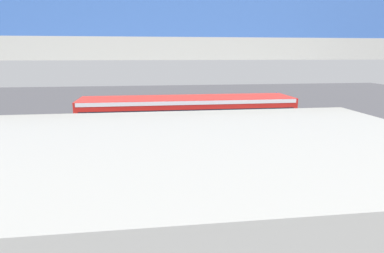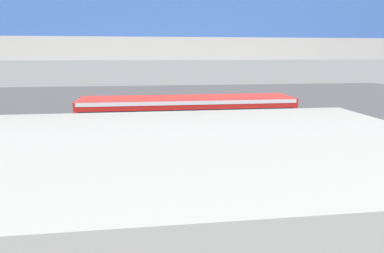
{
  "view_description": "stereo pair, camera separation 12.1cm",
  "coord_description": "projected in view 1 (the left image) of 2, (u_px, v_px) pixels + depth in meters",
  "views": [
    {
      "loc": [
        2.67,
        17.88,
        5.46
      ],
      "look_at": [
        0.33,
        0.77,
        1.6
      ],
      "focal_mm": 30.51,
      "sensor_mm": 36.0,
      "label": 1
    },
    {
      "loc": [
        2.55,
        17.9,
        5.46
      ],
      "look_at": [
        0.33,
        0.77,
        1.6
      ],
      "focal_mm": 30.51,
      "sensor_mm": 36.0,
      "label": 2
    }
  ],
  "objects": [
    {
      "name": "lane_dash_left",
      "position": [
        220.0,
        137.0,
        21.73
      ],
      "size": [
        2.0,
        0.2,
        0.01
      ],
      "primitive_type": "cube",
      "color": "silver",
      "rests_on": "ground"
    },
    {
      "name": "lane_dash_centre",
      "position": [
        159.0,
        140.0,
        21.2
      ],
      "size": [
        2.0,
        0.2,
        0.01
      ],
      "primitive_type": "cube",
      "color": "silver",
      "rests_on": "ground"
    },
    {
      "name": "city_bus",
      "position": [
        187.0,
        120.0,
        17.96
      ],
      "size": [
        11.54,
        2.85,
        3.15
      ],
      "color": "red",
      "rests_on": "ground"
    },
    {
      "name": "lane_dash_leftmost",
      "position": [
        277.0,
        136.0,
        22.26
      ],
      "size": [
        2.0,
        0.2,
        0.01
      ],
      "primitive_type": "cube",
      "color": "silver",
      "rests_on": "ground"
    },
    {
      "name": "lane_dash_right",
      "position": [
        96.0,
        142.0,
        20.67
      ],
      "size": [
        2.0,
        0.2,
        0.01
      ],
      "primitive_type": "cube",
      "color": "silver",
      "rests_on": "ground"
    },
    {
      "name": "pedestrian",
      "position": [
        109.0,
        131.0,
        19.74
      ],
      "size": [
        0.38,
        0.38,
        1.79
      ],
      "color": "#2D2D38",
      "rests_on": "ground"
    },
    {
      "name": "ground",
      "position": [
        196.0,
        150.0,
        18.83
      ],
      "size": [
        80.0,
        80.0,
        0.0
      ],
      "primitive_type": "plane",
      "color": "#424247"
    },
    {
      "name": "pedestrian_overpass",
      "position": [
        246.0,
        64.0,
        8.81
      ],
      "size": [
        30.66,
        2.6,
        6.92
      ],
      "color": "#9E9E99",
      "rests_on": "ground"
    },
    {
      "name": "traffic_sign",
      "position": [
        277.0,
        106.0,
        22.92
      ],
      "size": [
        0.08,
        0.6,
        2.8
      ],
      "color": "slate",
      "rests_on": "ground"
    },
    {
      "name": "bicycle_green",
      "position": [
        367.0,
        148.0,
        17.99
      ],
      "size": [
        1.77,
        0.44,
        0.96
      ],
      "color": "black",
      "rests_on": "ground"
    },
    {
      "name": "bicycle_red",
      "position": [
        335.0,
        150.0,
        17.55
      ],
      "size": [
        1.77,
        0.44,
        0.96
      ],
      "color": "black",
      "rests_on": "ground"
    }
  ]
}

